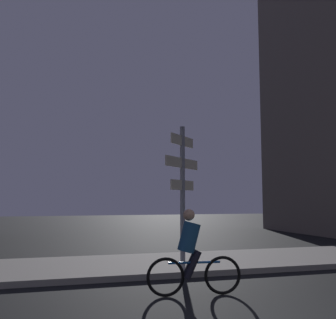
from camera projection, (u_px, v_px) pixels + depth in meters
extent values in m
cube|color=gray|center=(209.00, 262.00, 10.77)|extent=(40.00, 3.24, 0.14)
cylinder|color=gray|center=(183.00, 197.00, 9.36)|extent=(0.12, 0.12, 3.43)
cube|color=beige|center=(182.00, 141.00, 9.50)|extent=(0.84, 0.84, 0.24)
cube|color=beige|center=(182.00, 163.00, 9.45)|extent=(1.21, 1.21, 0.24)
cube|color=beige|center=(183.00, 185.00, 9.39)|extent=(0.86, 0.86, 0.24)
torus|color=black|center=(223.00, 275.00, 7.38)|extent=(0.72, 0.14, 0.72)
torus|color=black|center=(166.00, 277.00, 7.20)|extent=(0.72, 0.14, 0.72)
cylinder|color=#1959A5|center=(194.00, 262.00, 7.32)|extent=(1.00, 0.16, 0.04)
cylinder|color=navy|center=(189.00, 237.00, 7.35)|extent=(0.48, 0.37, 0.61)
sphere|color=tan|center=(189.00, 215.00, 7.39)|extent=(0.22, 0.22, 0.22)
cylinder|color=black|center=(191.00, 263.00, 7.39)|extent=(0.35, 0.16, 0.55)
cylinder|color=black|center=(193.00, 265.00, 7.22)|extent=(0.35, 0.16, 0.55)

